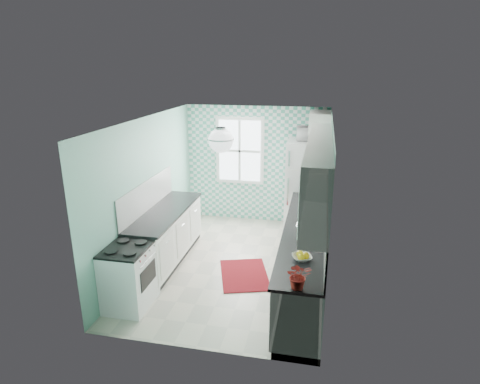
% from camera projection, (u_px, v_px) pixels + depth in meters
% --- Properties ---
extents(floor, '(3.00, 4.40, 0.02)m').
position_uv_depth(floor, '(234.00, 265.00, 6.95)').
color(floor, beige).
rests_on(floor, ground).
extents(ceiling, '(3.00, 4.40, 0.02)m').
position_uv_depth(ceiling, '(234.00, 119.00, 6.18)').
color(ceiling, white).
rests_on(ceiling, wall_back).
extents(wall_back, '(3.00, 0.02, 2.50)m').
position_uv_depth(wall_back, '(256.00, 165.00, 8.63)').
color(wall_back, '#75B49F').
rests_on(wall_back, floor).
extents(wall_front, '(3.00, 0.02, 2.50)m').
position_uv_depth(wall_front, '(191.00, 257.00, 4.51)').
color(wall_front, '#75B49F').
rests_on(wall_front, floor).
extents(wall_left, '(0.02, 4.40, 2.50)m').
position_uv_depth(wall_left, '(148.00, 191.00, 6.86)').
color(wall_left, '#75B49F').
rests_on(wall_left, floor).
extents(wall_right, '(0.02, 4.40, 2.50)m').
position_uv_depth(wall_right, '(328.00, 203.00, 6.27)').
color(wall_right, '#75B49F').
rests_on(wall_right, floor).
extents(accent_wall, '(3.00, 0.01, 2.50)m').
position_uv_depth(accent_wall, '(256.00, 165.00, 8.61)').
color(accent_wall, '#4CAD95').
rests_on(accent_wall, wall_back).
extents(window, '(1.04, 0.05, 1.44)m').
position_uv_depth(window, '(240.00, 151.00, 8.56)').
color(window, white).
rests_on(window, wall_back).
extents(backsplash_right, '(0.02, 3.60, 0.51)m').
position_uv_depth(backsplash_right, '(326.00, 215.00, 5.92)').
color(backsplash_right, white).
rests_on(backsplash_right, wall_right).
extents(backsplash_left, '(0.02, 2.15, 0.51)m').
position_uv_depth(backsplash_left, '(148.00, 195.00, 6.80)').
color(backsplash_left, white).
rests_on(backsplash_left, wall_left).
extents(upper_cabinets_right, '(0.33, 3.20, 0.90)m').
position_uv_depth(upper_cabinets_right, '(318.00, 171.00, 5.55)').
color(upper_cabinets_right, white).
rests_on(upper_cabinets_right, wall_right).
extents(upper_cabinet_fridge, '(0.40, 0.74, 0.40)m').
position_uv_depth(upper_cabinet_fridge, '(320.00, 122.00, 7.72)').
color(upper_cabinet_fridge, white).
rests_on(upper_cabinet_fridge, wall_right).
extents(ceiling_light, '(0.34, 0.34, 0.35)m').
position_uv_depth(ceiling_light, '(221.00, 140.00, 5.49)').
color(ceiling_light, silver).
rests_on(ceiling_light, ceiling).
extents(base_cabinets_right, '(0.60, 3.60, 0.90)m').
position_uv_depth(base_cabinets_right, '(304.00, 258.00, 6.21)').
color(base_cabinets_right, white).
rests_on(base_cabinets_right, floor).
extents(countertop_right, '(0.63, 3.60, 0.04)m').
position_uv_depth(countertop_right, '(305.00, 230.00, 6.07)').
color(countertop_right, black).
rests_on(countertop_right, base_cabinets_right).
extents(base_cabinets_left, '(0.60, 2.15, 0.90)m').
position_uv_depth(base_cabinets_left, '(166.00, 237.00, 6.97)').
color(base_cabinets_left, white).
rests_on(base_cabinets_left, floor).
extents(countertop_left, '(0.63, 2.15, 0.04)m').
position_uv_depth(countertop_left, '(165.00, 212.00, 6.83)').
color(countertop_left, black).
rests_on(countertop_left, base_cabinets_left).
extents(fridge, '(0.82, 0.81, 1.89)m').
position_uv_depth(fridge, '(307.00, 187.00, 8.12)').
color(fridge, silver).
rests_on(fridge, floor).
extents(stove, '(0.59, 0.74, 0.89)m').
position_uv_depth(stove, '(129.00, 276.00, 5.67)').
color(stove, white).
rests_on(stove, floor).
extents(sink, '(0.45, 0.38, 0.53)m').
position_uv_depth(sink, '(309.00, 208.00, 6.94)').
color(sink, silver).
rests_on(sink, countertop_right).
extents(rug, '(1.03, 1.24, 0.02)m').
position_uv_depth(rug, '(244.00, 275.00, 6.60)').
color(rug, maroon).
rests_on(rug, floor).
extents(dish_towel, '(0.02, 0.24, 0.36)m').
position_uv_depth(dish_towel, '(290.00, 227.00, 7.29)').
color(dish_towel, teal).
rests_on(dish_towel, base_cabinets_right).
extents(fruit_bowl, '(0.31, 0.31, 0.06)m').
position_uv_depth(fruit_bowl, '(302.00, 258.00, 5.10)').
color(fruit_bowl, silver).
rests_on(fruit_bowl, countertop_right).
extents(potted_plant, '(0.32, 0.29, 0.31)m').
position_uv_depth(potted_plant, '(299.00, 276.00, 4.42)').
color(potted_plant, '#C02442').
rests_on(potted_plant, countertop_right).
extents(soap_bottle, '(0.11, 0.11, 0.22)m').
position_uv_depth(soap_bottle, '(312.00, 200.00, 7.02)').
color(soap_bottle, '#A1B0B4').
rests_on(soap_bottle, countertop_right).
extents(microwave, '(0.50, 0.36, 0.27)m').
position_uv_depth(microwave, '(309.00, 134.00, 7.79)').
color(microwave, silver).
rests_on(microwave, fridge).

